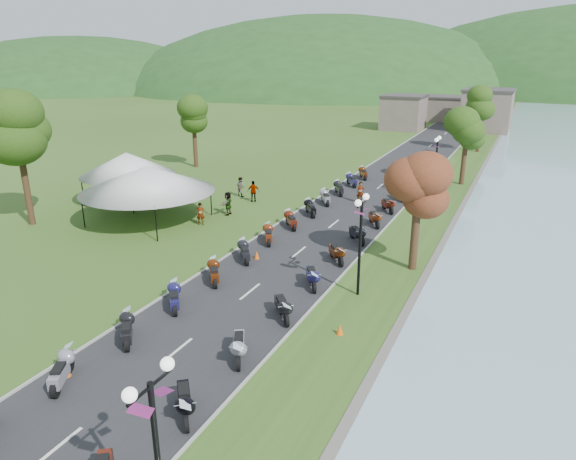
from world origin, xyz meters
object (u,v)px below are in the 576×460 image
at_px(pedestrian_a, 201,225).
at_px(pedestrian_b, 241,196).
at_px(pedestrian_c, 165,204).
at_px(vendor_tent_main, 148,194).

bearing_deg(pedestrian_a, pedestrian_b, 64.94).
height_order(pedestrian_a, pedestrian_c, pedestrian_c).
bearing_deg(pedestrian_b, pedestrian_c, 58.68).
distance_m(vendor_tent_main, pedestrian_a, 4.32).
bearing_deg(pedestrian_b, pedestrian_a, 110.85).
bearing_deg(pedestrian_c, pedestrian_b, 83.90).
distance_m(vendor_tent_main, pedestrian_b, 9.20).
xyz_separation_m(pedestrian_b, pedestrian_c, (-4.24, -4.66, 0.00)).
bearing_deg(pedestrian_a, pedestrian_c, 115.89).
relative_size(vendor_tent_main, pedestrian_b, 3.80).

